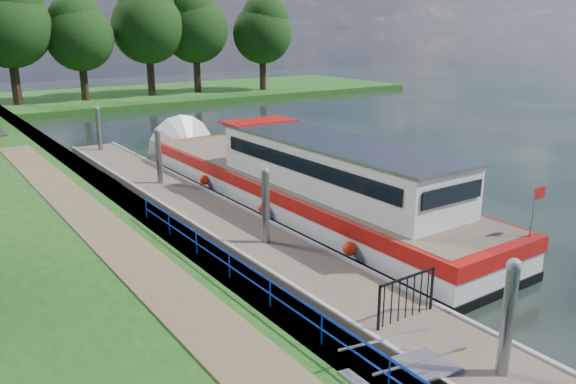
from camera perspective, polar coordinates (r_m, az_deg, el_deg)
ground at (r=13.35m, az=18.83°, el=-17.44°), size 160.00×160.00×0.00m
bank_edge at (r=23.32m, az=-16.27°, el=-1.41°), size 1.10×90.00×0.78m
far_bank at (r=62.41m, az=-14.72°, el=9.41°), size 60.00×18.00×0.60m
footpath at (r=16.38m, az=-14.48°, el=-7.33°), size 1.60×40.00×0.05m
blue_fence at (r=12.79m, az=0.64°, el=-11.21°), size 0.04×18.04×0.72m
pontoon at (r=22.51m, az=-8.42°, el=-2.10°), size 2.50×30.00×0.56m
mooring_piles at (r=22.20m, az=-8.54°, el=0.59°), size 0.30×27.30×3.55m
gangway at (r=12.04m, az=11.57°, el=-17.30°), size 2.58×1.00×0.92m
gate_panel at (r=13.97m, az=11.98°, el=-9.85°), size 1.85×0.05×1.15m
barge at (r=23.50m, az=0.01°, el=1.17°), size 4.36×21.15×4.78m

